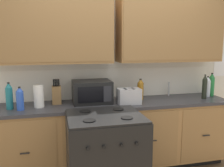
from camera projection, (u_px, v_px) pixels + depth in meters
wall_unit at (114, 44)px, 3.13m from camera, size 4.16×0.40×2.40m
counter_run at (117, 135)px, 3.13m from camera, size 2.99×0.64×0.90m
stove_range at (105, 159)px, 2.46m from camera, size 0.76×0.68×0.95m
microwave at (92, 92)px, 3.02m from camera, size 0.48×0.37×0.28m
toaster at (129, 96)px, 2.97m from camera, size 0.28×0.18×0.19m
knife_block at (57, 94)px, 2.97m from camera, size 0.11×0.14×0.31m
sink_faucet at (169, 89)px, 3.44m from camera, size 0.02×0.02×0.20m
paper_towel_roll at (39, 96)px, 2.80m from camera, size 0.12×0.12×0.26m
bottle_amber at (140, 89)px, 3.18m from camera, size 0.08×0.08×0.28m
bottle_teal at (9, 96)px, 2.70m from camera, size 0.08×0.08×0.31m
bottle_green at (211, 85)px, 3.43m from camera, size 0.08×0.08×0.33m
bottle_blue at (20, 99)px, 2.67m from camera, size 0.08×0.08×0.27m
bottle_dark at (205, 87)px, 3.24m from camera, size 0.06×0.06×0.33m
bottle_clear at (207, 87)px, 3.36m from camera, size 0.08×0.08×0.29m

